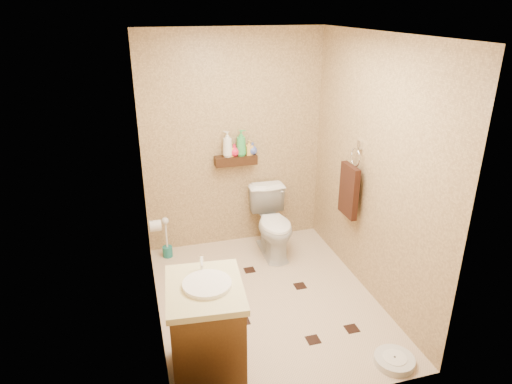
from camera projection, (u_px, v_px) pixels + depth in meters
name	position (u px, v px, depth m)	size (l,w,h in m)	color
ground	(266.00, 299.00, 4.34)	(2.50, 2.50, 0.00)	beige
wall_back	(234.00, 142.00, 4.99)	(2.00, 0.04, 2.40)	tan
wall_front	(329.00, 254.00, 2.77)	(2.00, 0.04, 2.40)	tan
wall_left	(148.00, 195.00, 3.63)	(0.04, 2.50, 2.40)	tan
wall_right	(373.00, 171.00, 4.13)	(0.04, 2.50, 2.40)	tan
ceiling	(269.00, 33.00, 3.42)	(2.00, 2.50, 0.02)	silver
wall_shelf	(236.00, 160.00, 4.99)	(0.46, 0.14, 0.10)	#371F0F
floor_accents	(274.00, 302.00, 4.30)	(1.23, 1.30, 0.01)	black
toilet	(273.00, 223.00, 5.02)	(0.41, 0.71, 0.73)	white
vanity	(207.00, 331.00, 3.31)	(0.59, 0.70, 0.92)	brown
bathroom_scale	(394.00, 360.00, 3.56)	(0.40, 0.40, 0.06)	silver
toilet_brush	(167.00, 243.00, 5.02)	(0.11, 0.11, 0.48)	#1B6E69
towel_ring	(349.00, 188.00, 4.43)	(0.12, 0.30, 0.76)	silver
toilet_paper	(155.00, 226.00, 4.45)	(0.12, 0.11, 0.12)	silver
bottle_a	(227.00, 144.00, 4.89)	(0.11, 0.11, 0.28)	silver
bottle_b	(230.00, 150.00, 4.92)	(0.06, 0.07, 0.14)	yellow
bottle_c	(234.00, 150.00, 4.94)	(0.11, 0.11, 0.14)	#EC1B42
bottle_d	(241.00, 143.00, 4.93)	(0.11, 0.11, 0.29)	green
bottle_e	(249.00, 148.00, 4.97)	(0.07, 0.07, 0.16)	#E9B14D
bottle_f	(252.00, 148.00, 4.99)	(0.10, 0.10, 0.13)	#465BB0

